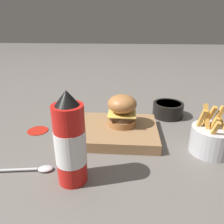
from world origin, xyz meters
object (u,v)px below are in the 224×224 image
Objects in this scene: ketchup_bottle at (70,143)px; spoon at (34,169)px; serving_board at (112,131)px; burger at (122,110)px; fries_basket at (211,139)px; side_bowl at (168,109)px.

ketchup_bottle is 0.14m from spoon.
spoon is (0.18, 0.20, -0.01)m from serving_board.
fries_basket reaches higher than burger.
spoon is at bearing -12.82° from ketchup_bottle.
ketchup_bottle is 0.39m from fries_basket.
ketchup_bottle is at bearing 66.08° from burger.
fries_basket is 1.22× the size of side_bowl.
burger is 0.26m from ketchup_bottle.
fries_basket is 0.48m from spoon.
burger is at bearing -150.66° from serving_board.
burger reaches higher than spoon.
spoon is at bearing 45.48° from burger.
serving_board is 0.26m from side_bowl.
spoon is (0.10, -0.02, -0.09)m from ketchup_bottle.
burger is 0.24m from side_bowl.
serving_board is at bearing 39.87° from side_bowl.
serving_board is 0.29m from fries_basket.
ketchup_bottle is at bearing 22.23° from fries_basket.
side_bowl is at bearing -138.53° from burger.
fries_basket is 0.89× the size of spoon.
side_bowl is at bearing 35.83° from spoon.
serving_board is at bearing -14.75° from fries_basket.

